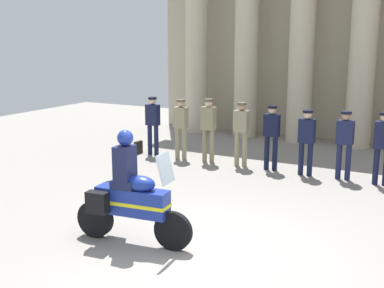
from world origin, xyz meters
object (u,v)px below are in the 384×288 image
Objects in this scene: officer_in_row_7 at (383,143)px; officer_in_row_2 at (208,125)px; officer_in_row_5 at (307,137)px; motorcycle_with_rider at (128,197)px; officer_in_row_6 at (345,140)px; officer_in_row_0 at (153,121)px; officer_in_row_3 at (241,129)px; officer_in_row_1 at (181,124)px; officer_in_row_4 at (272,132)px; briefcase_on_ground at (138,147)px.

officer_in_row_2 is at bearing 1.96° from officer_in_row_7.
officer_in_row_5 is 5.62m from motorcycle_with_rider.
motorcycle_with_rider is (-2.32, -5.51, -0.18)m from officer_in_row_6.
officer_in_row_0 is at bearing 2.67° from officer_in_row_6.
motorcycle_with_rider reaches higher than officer_in_row_3.
officer_in_row_1 is 1.79m from officer_in_row_3.
motorcycle_with_rider reaches higher than officer_in_row_4.
motorcycle_with_rider is at bearing 96.26° from officer_in_row_3.
officer_in_row_4 is at bearing 1.09° from officer_in_row_7.
motorcycle_with_rider is at bearing 121.82° from officer_in_row_0.
officer_in_row_1 is at bearing 3.04° from officer_in_row_6.
officer_in_row_2 is 1.07× the size of officer_in_row_5.
officer_in_row_7 reaches higher than officer_in_row_6.
officer_in_row_4 reaches higher than officer_in_row_6.
officer_in_row_2 is 1.05× the size of officer_in_row_6.
officer_in_row_6 is 0.86m from officer_in_row_7.
officer_in_row_0 is at bearing 1.75° from officer_in_row_5.
officer_in_row_2 is at bearing 2.69° from officer_in_row_6.
briefcase_on_ground is at bearing 2.98° from officer_in_row_6.
officer_in_row_1 is 5.31m from officer_in_row_7.
officer_in_row_0 is 0.94m from officer_in_row_1.
officer_in_row_5 is (2.71, -0.07, -0.07)m from officer_in_row_2.
officer_in_row_4 is 1.02× the size of officer_in_row_5.
motorcycle_with_rider is (2.13, -5.48, -0.20)m from officer_in_row_1.
officer_in_row_3 is 3.33m from briefcase_on_ground.
officer_in_row_3 is at bearing 1.16° from briefcase_on_ground.
officer_in_row_0 reaches higher than officer_in_row_5.
officer_in_row_2 is at bearing -175.50° from officer_in_row_1.
officer_in_row_7 is at bearing -178.91° from officer_in_row_4.
officer_in_row_1 is 1.65m from briefcase_on_ground.
officer_in_row_5 is at bearing 7.26° from officer_in_row_6.
officer_in_row_2 is at bearing 4.84° from officer_in_row_3.
officer_in_row_3 is (0.94, 0.04, -0.02)m from officer_in_row_2.
officer_in_row_1 is at bearing 4.50° from officer_in_row_2.
officer_in_row_4 is at bearing -176.33° from officer_in_row_1.
officer_in_row_2 reaches higher than officer_in_row_1.
officer_in_row_3 is at bearing 1.19° from officer_in_row_7.
officer_in_row_4 is at bearing 78.77° from motorcycle_with_rider.
officer_in_row_3 is 2.66m from officer_in_row_6.
officer_in_row_2 is 0.83× the size of motorcycle_with_rider.
officer_in_row_4 is at bearing 2.13° from officer_in_row_6.
officer_in_row_0 is 5.39m from officer_in_row_6.
officer_in_row_3 is 5.56m from motorcycle_with_rider.
officer_in_row_3 is at bearing 1.94° from officer_in_row_6.
officer_in_row_0 is at bearing 113.00° from motorcycle_with_rider.
officer_in_row_2 is at bearing 0.75° from briefcase_on_ground.
officer_in_row_4 is 4.62× the size of briefcase_on_ground.
officer_in_row_2 is at bearing -177.38° from officer_in_row_0.
motorcycle_with_rider is at bearing 105.84° from officer_in_row_2.
officer_in_row_5 is at bearing 3.16° from officer_in_row_7.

